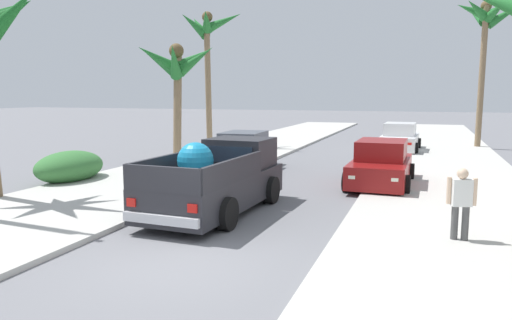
% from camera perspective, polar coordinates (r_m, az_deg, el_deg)
% --- Properties ---
extents(ground_plane, '(160.00, 160.00, 0.00)m').
position_cam_1_polar(ground_plane, '(9.21, -8.58, -11.70)').
color(ground_plane, slate).
extents(sidewalk_left, '(5.14, 60.00, 0.12)m').
position_cam_1_polar(sidewalk_left, '(21.85, -5.40, -0.11)').
color(sidewalk_left, beige).
rests_on(sidewalk_left, ground).
extents(sidewalk_right, '(5.14, 60.00, 0.12)m').
position_cam_1_polar(sidewalk_right, '(19.90, 21.53, -1.41)').
color(sidewalk_right, beige).
rests_on(sidewalk_right, ground).
extents(curb_left, '(0.16, 60.00, 0.10)m').
position_cam_1_polar(curb_left, '(21.39, -2.55, -0.28)').
color(curb_left, silver).
rests_on(curb_left, ground).
extents(curb_right, '(0.16, 60.00, 0.10)m').
position_cam_1_polar(curb_right, '(19.89, 18.15, -1.29)').
color(curb_right, silver).
rests_on(curb_right, ground).
extents(pickup_truck, '(2.37, 5.28, 1.89)m').
position_cam_1_polar(pickup_truck, '(12.72, -4.44, -2.40)').
color(pickup_truck, '#28282D').
rests_on(pickup_truck, ground).
extents(car_left_near, '(2.09, 4.29, 1.54)m').
position_cam_1_polar(car_left_near, '(16.59, 14.50, -0.58)').
color(car_left_near, maroon).
rests_on(car_left_near, ground).
extents(car_right_near, '(2.13, 4.31, 1.54)m').
position_cam_1_polar(car_right_near, '(26.75, 16.58, 2.46)').
color(car_right_near, silver).
rests_on(car_right_near, ground).
extents(car_left_mid, '(2.17, 4.32, 1.54)m').
position_cam_1_polar(car_left_mid, '(19.52, -1.52, 0.90)').
color(car_left_mid, '#474C56').
rests_on(car_left_mid, ground).
extents(palm_tree_left_mid, '(4.09, 3.82, 5.43)m').
position_cam_1_polar(palm_tree_left_mid, '(23.53, -9.42, 10.89)').
color(palm_tree_left_mid, '#846B4C').
rests_on(palm_tree_left_mid, ground).
extents(palm_tree_right_mid, '(3.70, 3.73, 8.12)m').
position_cam_1_polar(palm_tree_right_mid, '(30.01, 25.42, 14.27)').
color(palm_tree_right_mid, '#846B4C').
rests_on(palm_tree_right_mid, ground).
extents(palm_tree_right_back, '(3.57, 3.28, 7.62)m').
position_cam_1_polar(palm_tree_right_back, '(27.81, -5.53, 14.36)').
color(palm_tree_right_back, '#846B4C').
rests_on(palm_tree_right_back, ground).
extents(hedge_bush, '(1.80, 2.80, 1.10)m').
position_cam_1_polar(hedge_bush, '(17.96, -21.09, -0.75)').
color(hedge_bush, '#387538').
rests_on(hedge_bush, ground).
extents(pedestrian, '(0.57, 0.31, 1.59)m').
position_cam_1_polar(pedestrian, '(10.61, 23.01, -4.50)').
color(pedestrian, '#4C4C4C').
rests_on(pedestrian, ground).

